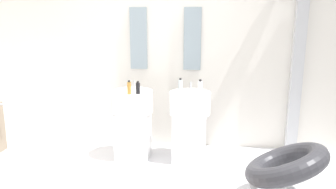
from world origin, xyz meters
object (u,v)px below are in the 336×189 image
Objects in this scene: soap_bottle_amber at (129,88)px; soap_bottle_clear at (180,87)px; soap_bottle_black at (138,88)px; lounge_chair at (285,169)px; pedestal_sink_right at (190,123)px; soap_bottle_white at (200,87)px; pedestal_sink_left at (133,121)px; shower_column at (296,69)px.

soap_bottle_clear reaches higher than soap_bottle_amber.
soap_bottle_amber is at bearing -164.15° from soap_bottle_black.
soap_bottle_clear is (-1.04, 0.82, 0.58)m from lounge_chair.
soap_bottle_clear reaches higher than pedestal_sink_right.
lounge_chair is 5.53× the size of soap_bottle_clear.
pedestal_sink_right is 0.47m from soap_bottle_white.
lounge_chair is 1.81m from soap_bottle_black.
pedestal_sink_left is 6.03× the size of soap_bottle_white.
soap_bottle_amber is 1.03× the size of soap_bottle_white.
pedestal_sink_right is 1.49m from shower_column.
soap_bottle_black is at bearing 15.85° from soap_bottle_amber.
soap_bottle_amber is 0.83m from soap_bottle_white.
soap_bottle_white reaches higher than pedestal_sink_left.
pedestal_sink_right is 0.46× the size of shower_column.
soap_bottle_black is at bearing 153.02° from lounge_chair.
soap_bottle_black is 0.49m from soap_bottle_clear.
soap_bottle_clear is at bearing -160.09° from shower_column.
lounge_chair is at bearing -48.55° from soap_bottle_white.
pedestal_sink_right is 6.03× the size of soap_bottle_white.
soap_bottle_clear is (-0.23, -0.10, 0.02)m from soap_bottle_white.
soap_bottle_amber is 0.86× the size of soap_bottle_clear.
soap_bottle_white is at bearing -161.01° from shower_column.
shower_column is at bearing 16.13° from soap_bottle_amber.
pedestal_sink_right is 0.50m from soap_bottle_clear.
soap_bottle_black is (-0.72, -0.14, -0.00)m from soap_bottle_white.
pedestal_sink_left is at bearing 169.75° from soap_bottle_clear.
soap_bottle_clear is at bearing -10.25° from pedestal_sink_left.
pedestal_sink_right is at bearing 0.00° from pedestal_sink_left.
shower_column is 13.05× the size of soap_bottle_white.
pedestal_sink_left is 0.49m from soap_bottle_amber.
soap_bottle_amber is at bearing -163.87° from shower_column.
pedestal_sink_right is (0.70, 0.00, 0.00)m from pedestal_sink_left.
shower_column is 13.62× the size of soap_bottle_black.
pedestal_sink_right is at bearing 178.22° from soap_bottle_white.
soap_bottle_black is at bearing -168.70° from soap_bottle_white.
soap_bottle_black is at bearing -163.86° from shower_column.
pedestal_sink_left is 6.29× the size of soap_bottle_black.
soap_bottle_amber is at bearing -168.15° from soap_bottle_white.
pedestal_sink_left is at bearing 124.29° from soap_bottle_black.
soap_bottle_amber is at bearing -173.43° from soap_bottle_clear.
soap_bottle_amber is 1.07× the size of soap_bottle_black.
soap_bottle_amber is (-1.99, -0.58, -0.16)m from shower_column.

